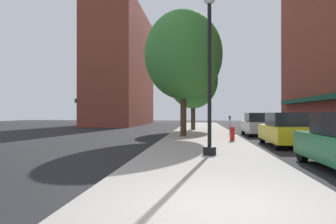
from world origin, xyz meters
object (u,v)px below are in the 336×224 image
(tree_mid, at_px, (183,55))
(car_silver, at_px, (257,124))
(tree_near, at_px, (193,80))
(fire_hydrant, at_px, (232,133))
(car_yellow, at_px, (286,130))
(parking_meter_near, at_px, (230,122))
(lamppost, at_px, (209,70))

(tree_mid, xyz_separation_m, car_silver, (5.25, 2.73, -4.65))
(tree_near, bearing_deg, fire_hydrant, -77.69)
(car_yellow, bearing_deg, parking_meter_near, 104.08)
(tree_mid, bearing_deg, car_yellow, -40.78)
(fire_hydrant, height_order, parking_meter_near, parking_meter_near)
(parking_meter_near, xyz_separation_m, car_yellow, (1.95, -7.60, -0.14))
(tree_mid, height_order, car_silver, tree_mid)
(parking_meter_near, distance_m, tree_mid, 6.38)
(tree_mid, distance_m, car_silver, 7.52)
(fire_hydrant, height_order, tree_mid, tree_mid)
(fire_hydrant, height_order, tree_near, tree_near)
(car_yellow, bearing_deg, car_silver, 89.70)
(fire_hydrant, relative_size, car_silver, 0.18)
(parking_meter_near, relative_size, car_yellow, 0.30)
(lamppost, bearing_deg, tree_near, 93.21)
(tree_mid, bearing_deg, fire_hydrant, -45.69)
(fire_hydrant, bearing_deg, lamppost, -103.68)
(lamppost, distance_m, fire_hydrant, 6.65)
(lamppost, distance_m, car_silver, 12.41)
(parking_meter_near, bearing_deg, fire_hydrant, -94.29)
(parking_meter_near, bearing_deg, lamppost, -99.01)
(lamppost, bearing_deg, tree_mid, 99.07)
(lamppost, xyz_separation_m, tree_near, (-0.94, 16.83, 1.46))
(fire_hydrant, xyz_separation_m, car_silver, (2.40, 5.65, 0.29))
(tree_mid, height_order, car_yellow, tree_mid)
(fire_hydrant, bearing_deg, parking_meter_near, 85.71)
(parking_meter_near, xyz_separation_m, tree_near, (-2.83, 4.92, 3.71))
(lamppost, relative_size, fire_hydrant, 7.47)
(lamppost, relative_size, car_silver, 1.37)
(fire_hydrant, distance_m, tree_near, 11.92)
(lamppost, bearing_deg, fire_hydrant, 76.32)
(tree_near, height_order, tree_mid, tree_mid)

